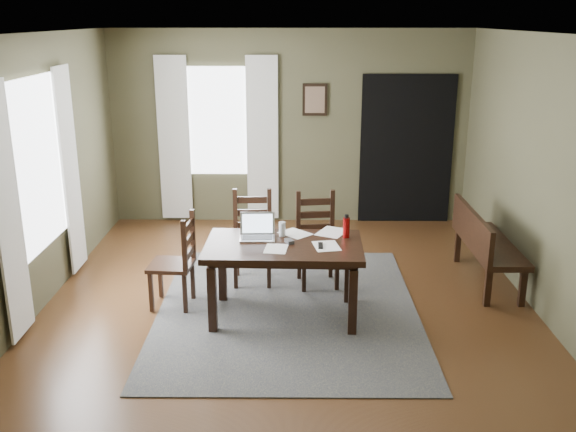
{
  "coord_description": "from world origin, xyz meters",
  "views": [
    {
      "loc": [
        0.05,
        -5.94,
        2.85
      ],
      "look_at": [
        0.0,
        0.3,
        0.9
      ],
      "focal_mm": 40.0,
      "sensor_mm": 36.0,
      "label": 1
    }
  ],
  "objects_px": {
    "chair_back_right": "(317,241)",
    "water_bottle": "(346,227)",
    "chair_end": "(176,262)",
    "bench": "(483,240)",
    "dining_table": "(284,253)",
    "chair_back_left": "(252,238)",
    "laptop": "(257,231)"
  },
  "relations": [
    {
      "from": "chair_back_left",
      "to": "laptop",
      "type": "relative_size",
      "value": 2.9
    },
    {
      "from": "chair_back_right",
      "to": "water_bottle",
      "type": "bearing_deg",
      "value": -75.98
    },
    {
      "from": "chair_end",
      "to": "laptop",
      "type": "height_order",
      "value": "laptop"
    },
    {
      "from": "bench",
      "to": "water_bottle",
      "type": "xyz_separation_m",
      "value": [
        -1.57,
        -0.69,
        0.38
      ]
    },
    {
      "from": "chair_end",
      "to": "bench",
      "type": "height_order",
      "value": "chair_end"
    },
    {
      "from": "bench",
      "to": "laptop",
      "type": "relative_size",
      "value": 4.17
    },
    {
      "from": "chair_end",
      "to": "chair_back_right",
      "type": "relative_size",
      "value": 0.95
    },
    {
      "from": "bench",
      "to": "water_bottle",
      "type": "height_order",
      "value": "water_bottle"
    },
    {
      "from": "chair_end",
      "to": "laptop",
      "type": "distance_m",
      "value": 0.9
    },
    {
      "from": "chair_back_left",
      "to": "water_bottle",
      "type": "bearing_deg",
      "value": -38.17
    },
    {
      "from": "chair_end",
      "to": "chair_back_right",
      "type": "bearing_deg",
      "value": 117.09
    },
    {
      "from": "chair_end",
      "to": "chair_back_right",
      "type": "xyz_separation_m",
      "value": [
        1.44,
        0.6,
        0.02
      ]
    },
    {
      "from": "dining_table",
      "to": "bench",
      "type": "distance_m",
      "value": 2.36
    },
    {
      "from": "bench",
      "to": "chair_end",
      "type": "bearing_deg",
      "value": 101.25
    },
    {
      "from": "laptop",
      "to": "water_bottle",
      "type": "distance_m",
      "value": 0.88
    },
    {
      "from": "dining_table",
      "to": "chair_end",
      "type": "height_order",
      "value": "chair_end"
    },
    {
      "from": "bench",
      "to": "laptop",
      "type": "height_order",
      "value": "laptop"
    },
    {
      "from": "chair_back_right",
      "to": "laptop",
      "type": "height_order",
      "value": "chair_back_right"
    },
    {
      "from": "water_bottle",
      "to": "chair_back_right",
      "type": "bearing_deg",
      "value": 111.76
    },
    {
      "from": "dining_table",
      "to": "bench",
      "type": "xyz_separation_m",
      "value": [
        2.18,
        0.88,
        -0.18
      ]
    },
    {
      "from": "chair_back_right",
      "to": "chair_end",
      "type": "bearing_deg",
      "value": -164.99
    },
    {
      "from": "chair_back_right",
      "to": "dining_table",
      "type": "bearing_deg",
      "value": -120.63
    },
    {
      "from": "chair_back_right",
      "to": "chair_back_left",
      "type": "bearing_deg",
      "value": 167.01
    },
    {
      "from": "chair_back_left",
      "to": "bench",
      "type": "xyz_separation_m",
      "value": [
        2.54,
        -0.02,
        -0.01
      ]
    },
    {
      "from": "laptop",
      "to": "water_bottle",
      "type": "xyz_separation_m",
      "value": [
        0.87,
        0.0,
        0.05
      ]
    },
    {
      "from": "bench",
      "to": "laptop",
      "type": "distance_m",
      "value": 2.56
    },
    {
      "from": "laptop",
      "to": "chair_back_left",
      "type": "bearing_deg",
      "value": 95.8
    },
    {
      "from": "dining_table",
      "to": "chair_back_left",
      "type": "height_order",
      "value": "chair_back_left"
    },
    {
      "from": "chair_back_left",
      "to": "chair_back_right",
      "type": "xyz_separation_m",
      "value": [
        0.71,
        -0.07,
        -0.0
      ]
    },
    {
      "from": "bench",
      "to": "water_bottle",
      "type": "distance_m",
      "value": 1.76
    },
    {
      "from": "chair_end",
      "to": "chair_back_left",
      "type": "bearing_deg",
      "value": 136.94
    },
    {
      "from": "dining_table",
      "to": "bench",
      "type": "relative_size",
      "value": 1.05
    }
  ]
}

